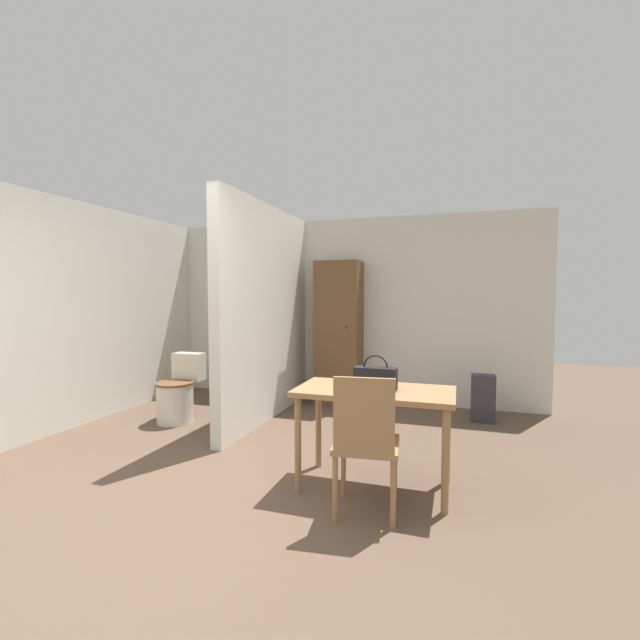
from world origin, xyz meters
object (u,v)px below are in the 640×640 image
Objects in this scene: dining_table at (374,401)px; handbag at (376,378)px; wooden_chair at (366,440)px; wooden_cabinet at (339,333)px; toilet at (178,394)px; space_heater at (483,398)px.

handbag reaches higher than dining_table.
wooden_chair is 0.50× the size of wooden_cabinet.
wooden_chair is (0.03, -0.44, -0.14)m from dining_table.
handbag is (2.50, -1.03, 0.53)m from toilet.
wooden_cabinet is (1.56, 1.36, 0.64)m from toilet.
space_heater is (3.37, 1.06, -0.04)m from toilet.
handbag is (0.01, -0.02, 0.18)m from dining_table.
dining_table is 2.71m from toilet.
toilet is at bearing 157.53° from handbag.
handbag is (-0.01, 0.42, 0.33)m from wooden_chair.
wooden_cabinet is (-0.93, 2.37, 0.30)m from dining_table.
dining_table is 3.71× the size of handbag.
wooden_cabinet is 3.53× the size of space_heater.
wooden_chair reaches higher than dining_table.
space_heater is (0.85, 2.52, -0.25)m from wooden_chair.
toilet is (-2.49, 1.01, -0.35)m from dining_table.
toilet is at bearing -162.46° from space_heater.
wooden_chair is at bearing -87.96° from handbag.
dining_table is 2.29m from space_heater.
toilet is 3.53m from space_heater.
wooden_cabinet is at bearing 111.50° from handbag.
handbag is 0.16× the size of wooden_cabinet.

